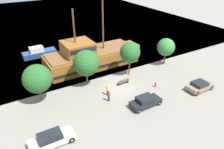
# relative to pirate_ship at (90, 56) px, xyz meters

# --- Properties ---
(ground_plane) EXTENTS (160.00, 160.00, 0.00)m
(ground_plane) POSITION_rel_pirate_ship_xyz_m (0.58, -8.77, -1.75)
(ground_plane) COLOR gray
(water_surface) EXTENTS (80.00, 80.00, 0.00)m
(water_surface) POSITION_rel_pirate_ship_xyz_m (0.58, 35.23, -1.75)
(water_surface) COLOR #38667F
(water_surface) RESTS_ON ground
(pirate_ship) EXTENTS (17.25, 5.97, 11.47)m
(pirate_ship) POSITION_rel_pirate_ship_xyz_m (0.00, 0.00, 0.00)
(pirate_ship) COLOR brown
(pirate_ship) RESTS_ON water_surface
(moored_boat_dockside) EXTENTS (6.22, 2.08, 1.96)m
(moored_boat_dockside) POSITION_rel_pirate_ship_xyz_m (-6.85, 8.76, -1.01)
(moored_boat_dockside) COLOR navy
(moored_boat_dockside) RESTS_ON water_surface
(parked_car_curb_front) EXTENTS (4.15, 1.81, 1.41)m
(parked_car_curb_front) POSITION_rel_pirate_ship_xyz_m (0.90, -14.40, -1.06)
(parked_car_curb_front) COLOR black
(parked_car_curb_front) RESTS_ON ground_plane
(parked_car_curb_mid) EXTENTS (4.61, 1.81, 1.44)m
(parked_car_curb_mid) POSITION_rel_pirate_ship_xyz_m (-11.50, -14.76, -1.03)
(parked_car_curb_mid) COLOR white
(parked_car_curb_mid) RESTS_ON ground_plane
(parked_car_curb_rear) EXTENTS (3.94, 2.00, 1.31)m
(parked_car_curb_rear) POSITION_rel_pirate_ship_xyz_m (10.06, -15.31, -1.09)
(parked_car_curb_rear) COLOR #7F705B
(parked_car_curb_rear) RESTS_ON ground_plane
(fire_hydrant) EXTENTS (0.42, 0.25, 0.76)m
(fire_hydrant) POSITION_rel_pirate_ship_xyz_m (5.14, -11.43, -1.34)
(fire_hydrant) COLOR red
(fire_hydrant) RESTS_ON ground_plane
(bench_promenade_east) EXTENTS (1.81, 0.45, 0.85)m
(bench_promenade_east) POSITION_rel_pirate_ship_xyz_m (1.42, -8.39, -1.31)
(bench_promenade_east) COLOR #4C4742
(bench_promenade_east) RESTS_ON ground_plane
(pedestrian_walking_near) EXTENTS (0.32, 0.32, 1.63)m
(pedestrian_walking_near) POSITION_rel_pirate_ship_xyz_m (-2.63, -11.04, -0.93)
(pedestrian_walking_near) COLOR #232838
(pedestrian_walking_near) RESTS_ON ground_plane
(pedestrian_walking_far) EXTENTS (0.32, 0.32, 1.65)m
(pedestrian_walking_far) POSITION_rel_pirate_ship_xyz_m (-2.07, -9.73, -0.92)
(pedestrian_walking_far) COLOR #232838
(pedestrian_walking_far) RESTS_ON ground_plane
(tree_row_east) EXTENTS (3.74, 3.74, 5.29)m
(tree_row_east) POSITION_rel_pirate_ship_xyz_m (-10.44, -6.43, 1.66)
(tree_row_east) COLOR brown
(tree_row_east) RESTS_ON ground_plane
(tree_row_mideast) EXTENTS (3.83, 3.83, 5.49)m
(tree_row_mideast) POSITION_rel_pirate_ship_xyz_m (-3.27, -5.64, 1.81)
(tree_row_mideast) COLOR brown
(tree_row_mideast) RESTS_ON ground_plane
(tree_row_midwest) EXTENTS (3.22, 3.22, 5.55)m
(tree_row_midwest) POSITION_rel_pirate_ship_xyz_m (3.96, -6.26, 2.18)
(tree_row_midwest) COLOR brown
(tree_row_midwest) RESTS_ON ground_plane
(tree_row_west) EXTENTS (3.06, 3.06, 4.80)m
(tree_row_west) POSITION_rel_pirate_ship_xyz_m (11.58, -6.23, 1.51)
(tree_row_west) COLOR brown
(tree_row_west) RESTS_ON ground_plane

